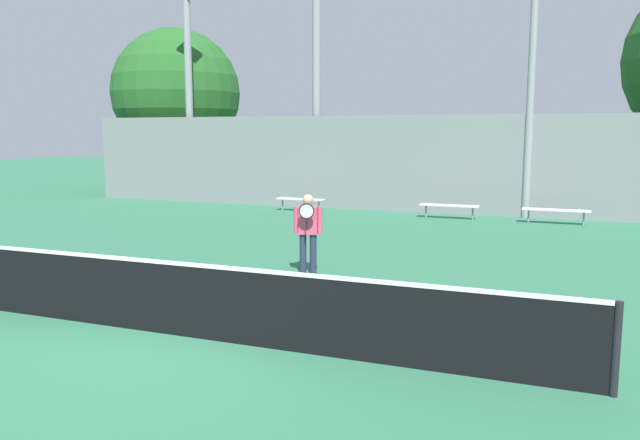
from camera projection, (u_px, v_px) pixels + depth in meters
ground_plane at (166, 334)px, 8.93m from camera, size 100.00×100.00×0.00m
tennis_net at (165, 297)px, 8.85m from camera, size 11.73×0.09×1.07m
tennis_player at (308, 229)px, 12.58m from camera, size 0.56×0.48×1.62m
bench_courtside_near at (300, 200)px, 22.64m from camera, size 1.79×0.40×0.46m
bench_courtside_far at (449, 206)px, 20.69m from camera, size 1.94×0.40×0.46m
bench_by_gate at (556, 211)px, 19.48m from camera, size 2.03×0.40×0.46m
light_pole_near_left at (317, 52)px, 23.41m from camera, size 0.90×0.60×10.64m
light_pole_far_right at (534, 13)px, 20.07m from camera, size 0.90×0.60×11.55m
light_pole_center_back at (189, 81)px, 25.56m from camera, size 0.90×0.60×8.68m
back_fence at (409, 164)px, 22.24m from camera, size 27.05×0.06×3.46m
tree_green_broad at (176, 93)px, 29.32m from camera, size 5.98×5.98×7.66m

